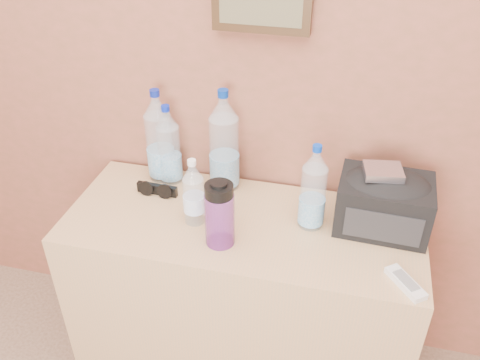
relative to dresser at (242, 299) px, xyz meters
name	(u,v)px	position (x,y,z in m)	size (l,w,h in m)	color
dresser	(242,299)	(0.00, 0.00, 0.00)	(1.16, 0.48, 0.73)	#A0815B
pet_large_a	(169,148)	(-0.31, 0.18, 0.49)	(0.08, 0.08, 0.30)	silver
pet_large_b	(159,140)	(-0.35, 0.19, 0.52)	(0.09, 0.09, 0.34)	silver
pet_large_c	(224,146)	(-0.11, 0.19, 0.53)	(0.10, 0.10, 0.37)	white
pet_large_d	(313,191)	(0.22, 0.04, 0.49)	(0.08, 0.08, 0.29)	silver
pet_small	(194,195)	(-0.15, -0.03, 0.47)	(0.07, 0.07, 0.23)	silver
nalgene_bottle	(220,214)	(-0.04, -0.11, 0.47)	(0.09, 0.09, 0.22)	#742791
sunglasses	(157,189)	(-0.32, 0.08, 0.38)	(0.15, 0.05, 0.04)	black
ac_remote	(406,283)	(0.51, -0.17, 0.37)	(0.14, 0.04, 0.02)	silver
toiletry_bag	(384,201)	(0.44, 0.09, 0.46)	(0.28, 0.20, 0.19)	black
foil_packet	(383,172)	(0.42, 0.08, 0.57)	(0.11, 0.09, 0.02)	silver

